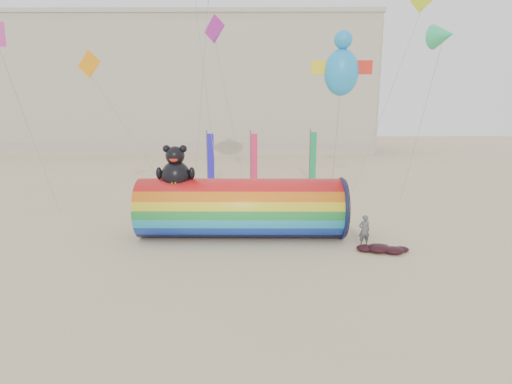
{
  "coord_description": "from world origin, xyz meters",
  "views": [
    {
      "loc": [
        0.64,
        -20.62,
        7.11
      ],
      "look_at": [
        0.5,
        1.5,
        2.4
      ],
      "focal_mm": 28.0,
      "sensor_mm": 36.0,
      "label": 1
    }
  ],
  "objects_px": {
    "hotel_building": "(181,87)",
    "fabric_bundle": "(382,249)",
    "windsock_assembly": "(241,206)",
    "kite_handler": "(364,230)"
  },
  "relations": [
    {
      "from": "windsock_assembly",
      "to": "fabric_bundle",
      "type": "distance_m",
      "value": 7.72
    },
    {
      "from": "kite_handler",
      "to": "fabric_bundle",
      "type": "relative_size",
      "value": 0.63
    },
    {
      "from": "hotel_building",
      "to": "fabric_bundle",
      "type": "xyz_separation_m",
      "value": [
        18.84,
        -47.59,
        -10.14
      ]
    },
    {
      "from": "hotel_building",
      "to": "windsock_assembly",
      "type": "distance_m",
      "value": 47.43
    },
    {
      "from": "hotel_building",
      "to": "fabric_bundle",
      "type": "distance_m",
      "value": 52.18
    },
    {
      "from": "hotel_building",
      "to": "fabric_bundle",
      "type": "height_order",
      "value": "hotel_building"
    },
    {
      "from": "windsock_assembly",
      "to": "kite_handler",
      "type": "height_order",
      "value": "windsock_assembly"
    },
    {
      "from": "kite_handler",
      "to": "fabric_bundle",
      "type": "height_order",
      "value": "kite_handler"
    },
    {
      "from": "hotel_building",
      "to": "windsock_assembly",
      "type": "bearing_deg",
      "value": -75.49
    },
    {
      "from": "windsock_assembly",
      "to": "kite_handler",
      "type": "xyz_separation_m",
      "value": [
        6.46,
        -1.51,
        -0.9
      ]
    }
  ]
}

